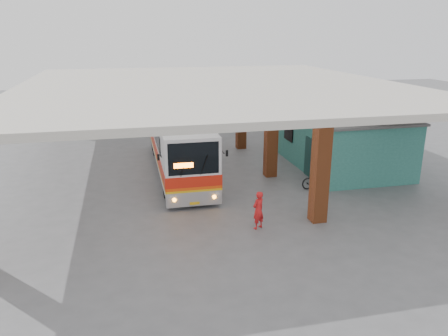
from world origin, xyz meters
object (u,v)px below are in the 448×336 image
motorcycle (319,179)px  pedestrian (258,210)px  coach_bus (178,141)px  red_chair (275,144)px

motorcycle → pedestrian: 5.69m
coach_bus → pedestrian: coach_bus is taller
coach_bus → red_chair: size_ratio=14.59×
motorcycle → pedestrian: (-4.29, -3.73, 0.30)m
motorcycle → red_chair: 7.58m
coach_bus → pedestrian: (2.09, -8.11, -0.92)m
coach_bus → red_chair: (6.76, 3.19, -1.32)m
pedestrian → motorcycle: bearing=-169.9°
motorcycle → pedestrian: bearing=128.8°
motorcycle → red_chair: size_ratio=2.23×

